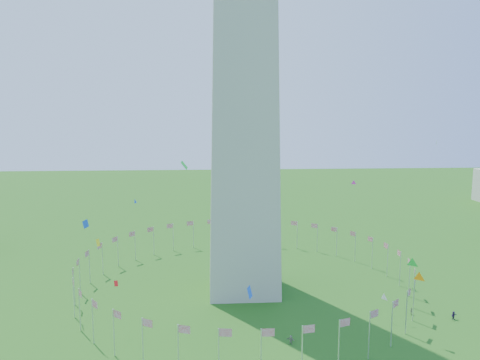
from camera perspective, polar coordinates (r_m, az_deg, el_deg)
name	(u,v)px	position (r m, az deg, el deg)	size (l,w,h in m)	color
flag_ring	(243,272)	(118.55, 0.43, -11.19)	(80.24, 80.24, 9.00)	silver
kites_aloft	(339,247)	(90.89, 11.94, -8.04)	(90.07, 64.71, 36.79)	orange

